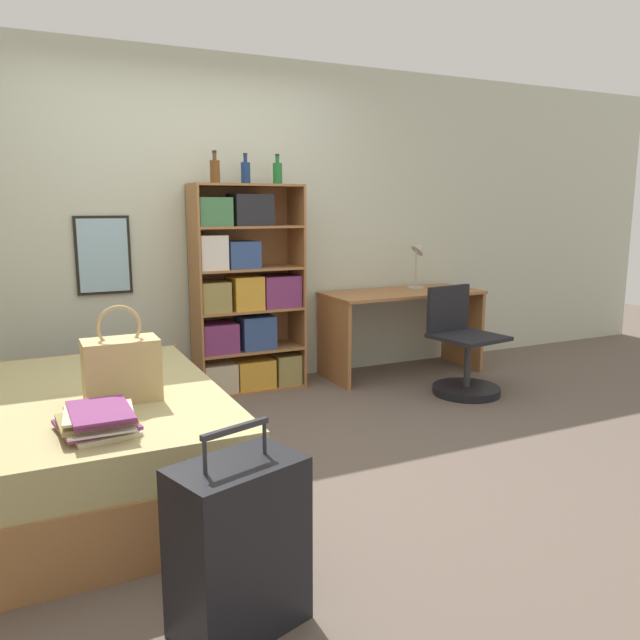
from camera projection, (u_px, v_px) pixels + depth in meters
name	position (u px, v px, depth m)	size (l,w,h in m)	color
ground_plane	(258.00, 458.00, 3.64)	(14.00, 14.00, 0.00)	#66564C
wall_back	(184.00, 226.00, 4.81)	(10.00, 0.09, 2.60)	beige
bed	(113.00, 437.00, 3.27)	(1.08, 1.86, 0.51)	#A36B3D
handbag	(122.00, 368.00, 3.03)	(0.35, 0.21, 0.47)	tan
book_stack_on_bed	(98.00, 420.00, 2.62)	(0.34, 0.38, 0.10)	beige
suitcase	(238.00, 547.00, 2.12)	(0.50, 0.39, 0.74)	black
bookcase	(243.00, 298.00, 4.88)	(0.85, 0.35, 1.61)	#A36B3D
bottle_green	(215.00, 171.00, 4.62)	(0.07, 0.07, 0.24)	brown
bottle_brown	(246.00, 172.00, 4.74)	(0.07, 0.07, 0.23)	navy
bottle_clear	(277.00, 173.00, 4.82)	(0.07, 0.07, 0.23)	#1E6B2D
desk	(402.00, 315.00, 5.40)	(1.37, 0.61, 0.72)	#A36B3D
desk_lamp	(419.00, 255.00, 5.51)	(0.20, 0.15, 0.45)	#ADA89E
desk_chair	(463.00, 361.00, 4.87)	(0.54, 0.54, 0.83)	black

